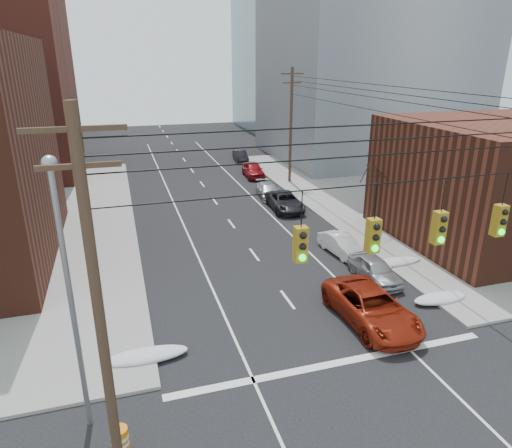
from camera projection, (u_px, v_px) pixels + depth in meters
sidewalk_ne at (492, 185)px, 44.50m from camera, size 40.00×40.00×0.15m
building_office at (368, 51)px, 54.13m from camera, size 22.00×20.00×25.00m
building_glass at (301, 62)px, 78.54m from camera, size 20.00×18.00×22.00m
utility_pole_left at (100, 317)px, 11.27m from camera, size 2.20×0.28×11.00m
utility_pole_far at (291, 124)px, 43.76m from camera, size 2.20×0.28×11.00m
traffic_signals at (407, 230)px, 13.11m from camera, size 17.00×0.42×2.02m
street_light at (68, 279)px, 13.77m from camera, size 0.44×0.44×9.32m
bare_tree at (374, 198)px, 32.67m from camera, size 2.09×2.20×4.93m
snow_nw at (146, 356)px, 18.87m from camera, size 3.50×1.08×0.42m
snow_ne at (440, 298)px, 23.37m from camera, size 3.00×1.08×0.42m
snow_east_far at (391, 263)px, 27.41m from camera, size 4.00×1.08×0.42m
red_pickup at (371, 307)px, 21.40m from camera, size 2.90×5.90×1.61m
parked_car_a at (375, 269)px, 25.48m from camera, size 1.66×4.03×1.37m
parked_car_b at (342, 245)px, 28.97m from camera, size 1.78×3.96×1.26m
parked_car_c at (285, 201)px, 37.45m from camera, size 2.61×5.18×1.41m
parked_car_d at (269, 191)px, 40.71m from camera, size 2.16×4.45×1.25m
parked_car_e at (253, 170)px, 47.70m from camera, size 2.11×4.62×1.54m
parked_car_f at (240, 156)px, 54.95m from camera, size 1.65×4.00×1.29m
lot_car_b at (14, 230)px, 30.61m from camera, size 6.16×4.15×1.57m
construction_barrel at (120, 441)px, 14.33m from camera, size 0.70×0.70×0.96m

